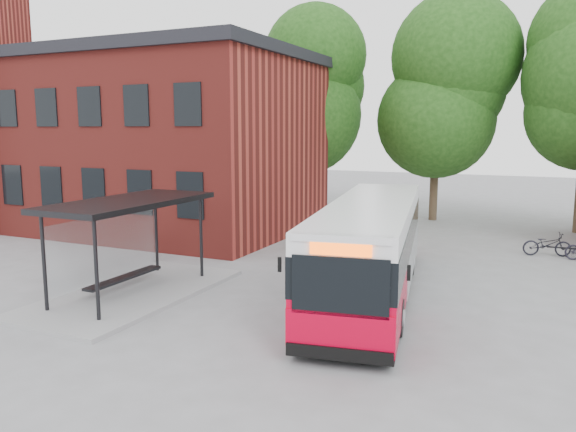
% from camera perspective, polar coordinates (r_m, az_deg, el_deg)
% --- Properties ---
extents(ground, '(100.00, 100.00, 0.00)m').
position_cam_1_polar(ground, '(15.94, -0.44, -9.05)').
color(ground, slate).
extents(station_building, '(18.40, 10.40, 8.50)m').
position_cam_1_polar(station_building, '(29.93, -15.97, 7.26)').
color(station_building, maroon).
rests_on(station_building, ground).
extents(bus_shelter, '(3.60, 7.00, 2.90)m').
position_cam_1_polar(bus_shelter, '(17.15, -15.68, -3.09)').
color(bus_shelter, black).
rests_on(bus_shelter, ground).
extents(tree_0, '(7.92, 7.92, 11.00)m').
position_cam_1_polar(tree_0, '(32.24, 2.01, 9.90)').
color(tree_0, '#193F11').
rests_on(tree_0, ground).
extents(tree_1, '(7.92, 7.92, 10.40)m').
position_cam_1_polar(tree_1, '(31.21, 14.84, 9.10)').
color(tree_1, '#193F11').
rests_on(tree_1, ground).
extents(city_bus, '(4.18, 11.28, 2.80)m').
position_cam_1_polar(city_bus, '(16.71, 8.45, -3.33)').
color(city_bus, '#C5001F').
rests_on(city_bus, ground).
extents(bicycle_0, '(1.88, 1.05, 0.94)m').
position_cam_1_polar(bicycle_0, '(24.03, 24.82, -2.61)').
color(bicycle_0, black).
rests_on(bicycle_0, ground).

